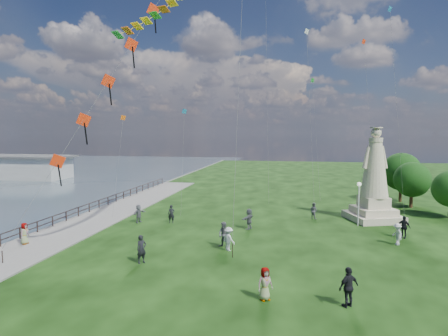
% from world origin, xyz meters
% --- Properties ---
extents(waterfront, '(200.00, 200.00, 1.51)m').
position_xyz_m(waterfront, '(-15.24, 8.99, -0.06)').
color(waterfront, '#384655').
rests_on(waterfront, ground).
extents(statue, '(5.48, 5.48, 8.80)m').
position_xyz_m(statue, '(11.93, 15.99, 3.33)').
color(statue, tan).
rests_on(statue, ground).
extents(lamppost, '(0.36, 0.36, 3.92)m').
position_xyz_m(lamppost, '(10.16, 13.52, 2.83)').
color(lamppost, silver).
rests_on(lamppost, ground).
extents(tree_row, '(6.37, 12.42, 5.91)m').
position_xyz_m(tree_row, '(17.74, 23.69, 3.32)').
color(tree_row, '#382314').
rests_on(tree_row, ground).
extents(person_0, '(0.75, 0.78, 1.81)m').
position_xyz_m(person_0, '(-5.02, 0.90, 0.90)').
color(person_0, black).
rests_on(person_0, ground).
extents(person_1, '(1.06, 0.90, 1.87)m').
position_xyz_m(person_1, '(-0.45, 5.04, 0.93)').
color(person_1, '#595960').
rests_on(person_1, ground).
extents(person_2, '(1.21, 1.09, 1.68)m').
position_xyz_m(person_2, '(0.00, 4.37, 0.84)').
color(person_2, silver).
rests_on(person_2, ground).
extents(person_3, '(1.26, 1.14, 1.94)m').
position_xyz_m(person_3, '(7.06, -3.00, 0.97)').
color(person_3, black).
rests_on(person_3, ground).
extents(person_4, '(0.95, 0.86, 1.65)m').
position_xyz_m(person_4, '(3.09, -2.98, 0.83)').
color(person_4, '#595960').
rests_on(person_4, ground).
extents(person_5, '(1.15, 1.70, 1.68)m').
position_xyz_m(person_5, '(-9.60, 11.10, 0.84)').
color(person_5, '#595960').
rests_on(person_5, ground).
extents(person_6, '(0.67, 0.50, 1.68)m').
position_xyz_m(person_6, '(-6.55, 11.40, 0.84)').
color(person_6, black).
rests_on(person_6, ground).
extents(person_7, '(0.89, 0.85, 1.57)m').
position_xyz_m(person_7, '(6.40, 15.61, 0.78)').
color(person_7, '#595960').
rests_on(person_7, ground).
extents(person_8, '(0.83, 1.15, 1.61)m').
position_xyz_m(person_8, '(12.03, 8.01, 0.81)').
color(person_8, silver).
rests_on(person_8, ground).
extents(person_9, '(1.13, 1.05, 1.75)m').
position_xyz_m(person_9, '(13.04, 10.07, 0.88)').
color(person_9, black).
rests_on(person_9, ground).
extents(person_10, '(0.50, 0.79, 1.59)m').
position_xyz_m(person_10, '(-15.00, 2.88, 0.80)').
color(person_10, '#595960').
rests_on(person_10, ground).
extents(person_11, '(1.28, 1.80, 1.78)m').
position_xyz_m(person_11, '(0.71, 10.59, 0.89)').
color(person_11, '#595960').
rests_on(person_11, ground).
extents(red_kite_train, '(9.01, 9.35, 20.75)m').
position_xyz_m(red_kite_train, '(-8.14, 4.61, 12.88)').
color(red_kite_train, black).
rests_on(red_kite_train, ground).
extents(small_kites, '(29.33, 18.20, 25.78)m').
position_xyz_m(small_kites, '(3.48, 22.51, 13.97)').
color(small_kites, '#186A92').
rests_on(small_kites, ground).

